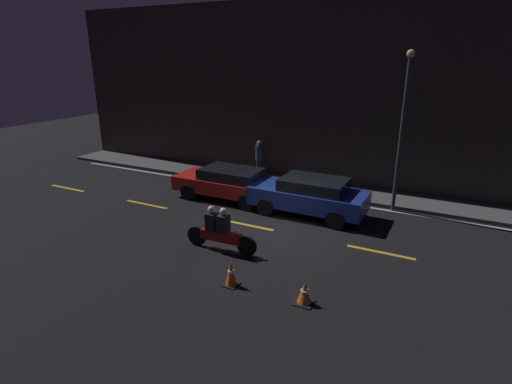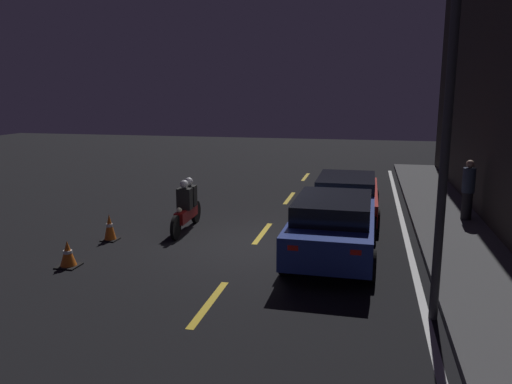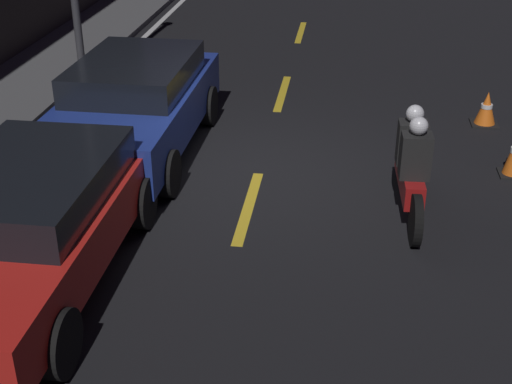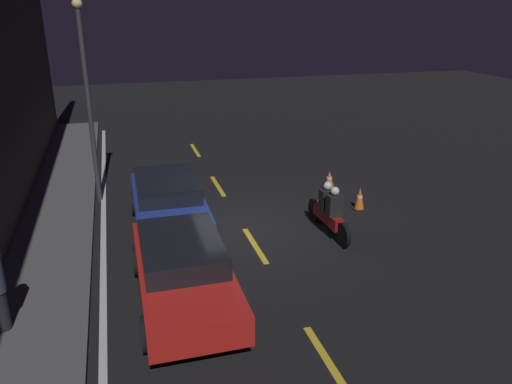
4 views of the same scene
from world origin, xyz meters
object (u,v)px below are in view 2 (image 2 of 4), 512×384
motorcycle (187,206)px  pedestrian (468,189)px  sedan_blue (333,224)px  traffic_cone_near (110,227)px  taxi_red (346,195)px  street_lamp (448,117)px  traffic_cone_mid (68,254)px

motorcycle → pedestrian: (-2.31, 7.34, 0.33)m
sedan_blue → traffic_cone_near: (-0.12, -5.47, -0.43)m
taxi_red → street_lamp: street_lamp is taller
traffic_cone_near → traffic_cone_mid: (1.94, 0.10, -0.05)m
sedan_blue → motorcycle: 4.18m
motorcycle → traffic_cone_mid: size_ratio=4.10×
motorcycle → traffic_cone_near: bearing=-52.3°
traffic_cone_near → pedestrian: (-3.61, 8.88, 0.65)m
pedestrian → street_lamp: size_ratio=0.29×
sedan_blue → traffic_cone_near: bearing=89.5°
taxi_red → motorcycle: 4.56m
motorcycle → street_lamp: (4.13, 5.74, 2.59)m
traffic_cone_near → taxi_red: bearing=121.1°
taxi_red → pedestrian: bearing=-85.7°
motorcycle → traffic_cone_near: motorcycle is taller
traffic_cone_mid → street_lamp: size_ratio=0.10×
street_lamp → traffic_cone_mid: bearing=-97.1°
sedan_blue → traffic_cone_near: 5.49m
traffic_cone_near → street_lamp: (2.83, 7.28, 2.91)m
motorcycle → street_lamp: street_lamp is taller
taxi_red → street_lamp: bearing=-164.6°
sedan_blue → pedestrian: pedestrian is taller
motorcycle → sedan_blue: bearing=67.8°
sedan_blue → taxi_red: bearing=-1.3°
motorcycle → pedestrian: size_ratio=1.39×
traffic_cone_near → traffic_cone_mid: size_ratio=1.19×
sedan_blue → traffic_cone_near: sedan_blue is taller
traffic_cone_mid → pedestrian: bearing=122.3°
sedan_blue → traffic_cone_mid: sedan_blue is taller
pedestrian → sedan_blue: bearing=-42.4°
traffic_cone_near → traffic_cone_mid: bearing=2.9°
traffic_cone_mid → motorcycle: bearing=156.0°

